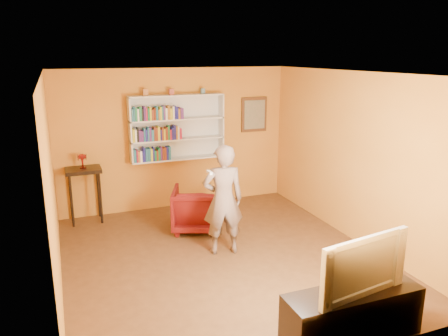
% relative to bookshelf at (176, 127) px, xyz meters
% --- Properties ---
extents(room_shell, '(5.30, 5.80, 2.88)m').
position_rel_bookshelf_xyz_m(room_shell, '(0.00, -2.41, -0.58)').
color(room_shell, '#4F3119').
rests_on(room_shell, ground).
extents(bookshelf, '(1.80, 0.29, 1.23)m').
position_rel_bookshelf_xyz_m(bookshelf, '(0.00, 0.00, 0.00)').
color(bookshelf, silver).
rests_on(bookshelf, room_shell).
extents(books_row_lower, '(0.69, 0.19, 0.26)m').
position_rel_bookshelf_xyz_m(books_row_lower, '(-0.52, -0.10, -0.46)').
color(books_row_lower, '#246884').
rests_on(books_row_lower, bookshelf).
extents(books_row_middle, '(0.91, 0.19, 0.27)m').
position_rel_bookshelf_xyz_m(books_row_middle, '(-0.40, -0.10, -0.08)').
color(books_row_middle, gold).
rests_on(books_row_middle, bookshelf).
extents(books_row_upper, '(0.96, 0.18, 0.26)m').
position_rel_bookshelf_xyz_m(books_row_upper, '(-0.39, -0.11, 0.29)').
color(books_row_upper, '#246884').
rests_on(books_row_upper, bookshelf).
extents(ornament_left, '(0.09, 0.09, 0.12)m').
position_rel_bookshelf_xyz_m(ornament_left, '(-0.58, -0.06, 0.68)').
color(ornament_left, '#AB6930').
rests_on(ornament_left, bookshelf).
extents(ornament_centre, '(0.08, 0.08, 0.11)m').
position_rel_bookshelf_xyz_m(ornament_centre, '(-0.10, -0.06, 0.68)').
color(ornament_centre, '#A64737').
rests_on(ornament_centre, bookshelf).
extents(ornament_right, '(0.07, 0.07, 0.10)m').
position_rel_bookshelf_xyz_m(ornament_right, '(0.52, -0.06, 0.67)').
color(ornament_right, slate).
rests_on(ornament_right, bookshelf).
extents(framed_painting, '(0.55, 0.05, 0.70)m').
position_rel_bookshelf_xyz_m(framed_painting, '(1.65, 0.05, 0.16)').
color(framed_painting, '#502E16').
rests_on(framed_painting, room_shell).
extents(console_table, '(0.61, 0.46, 1.00)m').
position_rel_bookshelf_xyz_m(console_table, '(-1.76, -0.16, -0.77)').
color(console_table, black).
rests_on(console_table, ground).
extents(ruby_lustre, '(0.16, 0.16, 0.26)m').
position_rel_bookshelf_xyz_m(ruby_lustre, '(-1.76, -0.16, -0.41)').
color(ruby_lustre, '#990D10').
rests_on(ruby_lustre, console_table).
extents(armchair, '(1.05, 1.06, 0.75)m').
position_rel_bookshelf_xyz_m(armchair, '(-0.01, -1.24, -1.22)').
color(armchair, '#4A0509').
rests_on(armchair, ground).
extents(person, '(0.67, 0.50, 1.69)m').
position_rel_bookshelf_xyz_m(person, '(0.09, -2.23, -0.75)').
color(person, '#6E5A51').
rests_on(person, ground).
extents(game_remote, '(0.04, 0.15, 0.04)m').
position_rel_bookshelf_xyz_m(game_remote, '(-0.25, -2.59, -0.20)').
color(game_remote, white).
rests_on(game_remote, person).
extents(tv_cabinet, '(1.52, 0.46, 0.54)m').
position_rel_bookshelf_xyz_m(tv_cabinet, '(0.62, -4.66, -1.32)').
color(tv_cabinet, black).
rests_on(tv_cabinet, ground).
extents(television, '(1.15, 0.33, 0.66)m').
position_rel_bookshelf_xyz_m(television, '(0.62, -4.66, -0.72)').
color(television, black).
rests_on(television, tv_cabinet).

